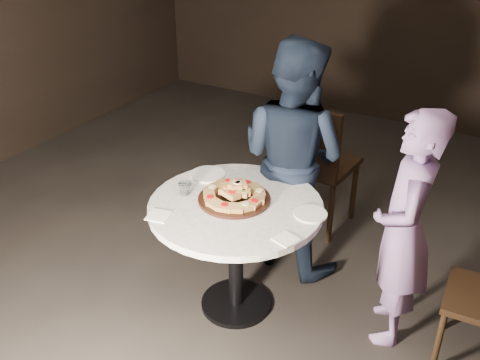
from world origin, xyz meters
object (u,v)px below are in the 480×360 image
Objects in this scene: chair_far at (315,159)px; diner_teal at (404,231)px; serving_board at (234,199)px; focaccia_pile at (235,193)px; table at (236,224)px; diner_navy at (292,157)px; water_glass at (185,189)px.

chair_far is 1.15m from diner_teal.
focaccia_pile reaches higher than serving_board.
chair_far reaches higher than table.
chair_far is 0.65× the size of diner_navy.
diner_navy is 0.91m from diner_teal.
table is 0.74× the size of diner_navy.
focaccia_pile reaches higher than table.
water_glass is (-0.28, -0.08, 0.03)m from serving_board.
serving_board is (-0.03, 0.03, 0.15)m from table.
diner_teal is at bearing 167.49° from diner_navy.
focaccia_pile is at bearing -90.36° from diner_teal.
table is 0.94m from diner_teal.
diner_navy is at bearing 61.58° from water_glass.
diner_teal is at bearing 14.92° from focaccia_pile.
diner_teal is (0.84, -0.77, 0.11)m from chair_far.
diner_navy is at bearing 82.06° from focaccia_pile.
diner_navy reaches higher than water_glass.
water_glass is 1.18m from chair_far.
table is at bearing -53.68° from focaccia_pile.
focaccia_pile is 0.30m from water_glass.
diner_teal reaches higher than focaccia_pile.
serving_board reaches higher than table.
table is 1.05m from chair_far.
table is 14.79× the size of water_glass.
table is 0.66m from diner_navy.
serving_board is 1.04m from chair_far.
chair_far is at bearing 85.61° from serving_board.
serving_board is at bearing 132.12° from table.
table is at bearing 91.60° from chair_far.
focaccia_pile is 0.26× the size of diner_teal.
chair_far is (0.08, 1.02, -0.17)m from serving_board.
table is 0.15m from serving_board.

